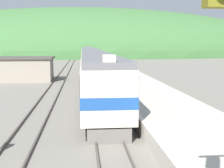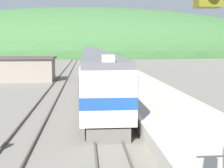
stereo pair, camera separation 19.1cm
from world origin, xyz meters
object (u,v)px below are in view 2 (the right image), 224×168
Objects in this scene: express_train_lead_car at (100,79)px; carriage_third at (91,57)px; carriage_fourth at (89,54)px; carriage_second at (93,63)px.

express_train_lead_car is 0.98× the size of carriage_third.
express_train_lead_car is 0.98× the size of carriage_fourth.
carriage_second is 1.00× the size of carriage_fourth.
carriage_third is 20.95m from carriage_fourth.
carriage_second is 1.00× the size of carriage_third.
express_train_lead_car is 0.98× the size of carriage_second.
carriage_fourth is at bearing 90.00° from carriage_third.
express_train_lead_car is 41.91m from carriage_third.
express_train_lead_car reaches higher than carriage_second.
carriage_second is 20.95m from carriage_third.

